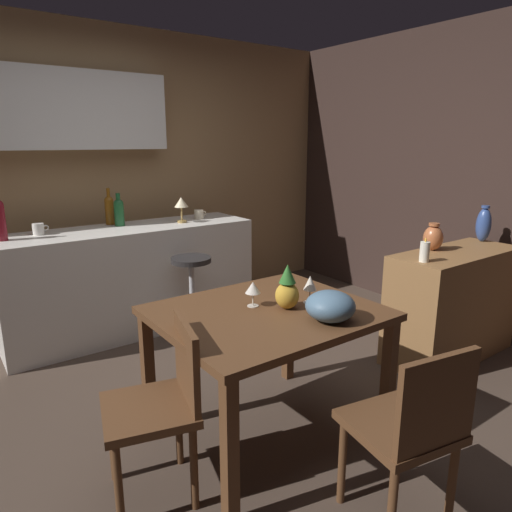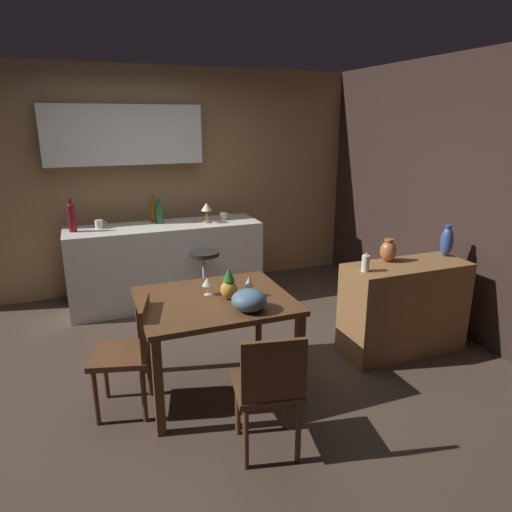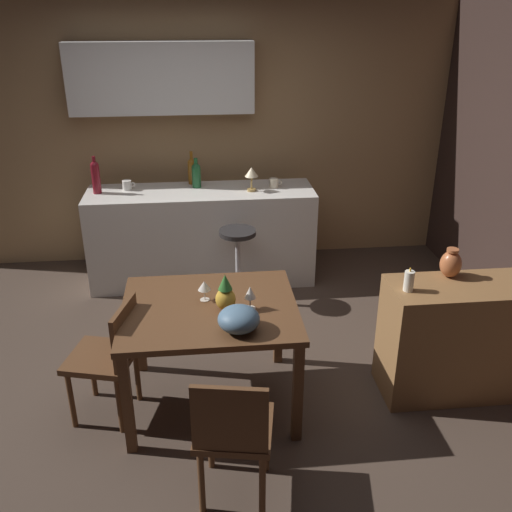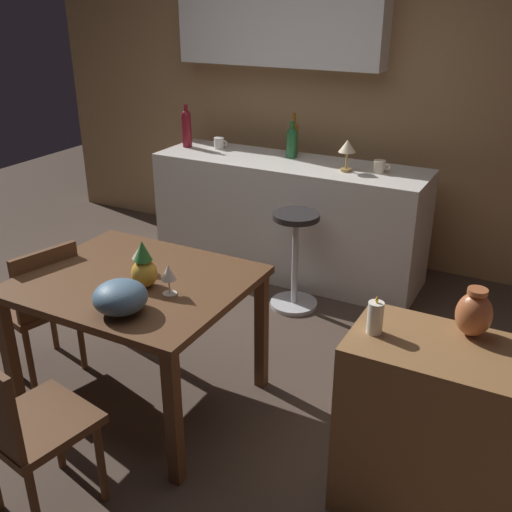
# 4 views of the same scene
# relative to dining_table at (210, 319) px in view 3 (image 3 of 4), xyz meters

# --- Properties ---
(ground_plane) EXTENTS (9.00, 9.00, 0.00)m
(ground_plane) POSITION_rel_dining_table_xyz_m (-0.04, 0.39, -0.65)
(ground_plane) COLOR #47382D
(wall_kitchen_back) EXTENTS (5.20, 0.33, 2.60)m
(wall_kitchen_back) POSITION_rel_dining_table_xyz_m (-0.10, 2.46, 0.76)
(wall_kitchen_back) COLOR #9E7A51
(wall_kitchen_back) RESTS_ON ground_plane
(dining_table) EXTENTS (1.11, 0.94, 0.74)m
(dining_table) POSITION_rel_dining_table_xyz_m (0.00, 0.00, 0.00)
(dining_table) COLOR #56351E
(dining_table) RESTS_ON ground_plane
(kitchen_counter) EXTENTS (2.10, 0.60, 0.90)m
(kitchen_counter) POSITION_rel_dining_table_xyz_m (-0.02, 1.88, -0.20)
(kitchen_counter) COLOR silver
(kitchen_counter) RESTS_ON ground_plane
(sideboard_cabinet) EXTENTS (1.10, 0.44, 0.82)m
(sideboard_cabinet) POSITION_rel_dining_table_xyz_m (1.72, -0.04, -0.24)
(sideboard_cabinet) COLOR olive
(sideboard_cabinet) RESTS_ON ground_plane
(chair_near_window) EXTENTS (0.49, 0.49, 0.82)m
(chair_near_window) POSITION_rel_dining_table_xyz_m (-0.64, -0.07, -0.18)
(chair_near_window) COLOR #56351E
(chair_near_window) RESTS_ON ground_plane
(chair_by_doorway) EXTENTS (0.47, 0.47, 0.84)m
(chair_by_doorway) POSITION_rel_dining_table_xyz_m (0.09, -0.85, -0.18)
(chair_by_doorway) COLOR #56351E
(chair_by_doorway) RESTS_ON ground_plane
(bar_stool) EXTENTS (0.34, 0.34, 0.70)m
(bar_stool) POSITION_rel_dining_table_xyz_m (0.28, 1.36, -0.27)
(bar_stool) COLOR #262323
(bar_stool) RESTS_ON ground_plane
(wine_glass_left) EXTENTS (0.07, 0.07, 0.15)m
(wine_glass_left) POSITION_rel_dining_table_xyz_m (0.25, -0.05, 0.20)
(wine_glass_left) COLOR silver
(wine_glass_left) RESTS_ON dining_table
(wine_glass_right) EXTENTS (0.08, 0.08, 0.14)m
(wine_glass_right) POSITION_rel_dining_table_xyz_m (-0.03, 0.09, 0.19)
(wine_glass_right) COLOR silver
(wine_glass_right) RESTS_ON dining_table
(pineapple_centerpiece) EXTENTS (0.13, 0.13, 0.24)m
(pineapple_centerpiece) POSITION_rel_dining_table_xyz_m (0.10, -0.04, 0.19)
(pineapple_centerpiece) COLOR gold
(pineapple_centerpiece) RESTS_ON dining_table
(fruit_bowl) EXTENTS (0.25, 0.25, 0.15)m
(fruit_bowl) POSITION_rel_dining_table_xyz_m (0.16, -0.30, 0.17)
(fruit_bowl) COLOR slate
(fruit_bowl) RESTS_ON dining_table
(wine_bottle_amber) EXTENTS (0.08, 0.08, 0.31)m
(wine_bottle_amber) POSITION_rel_dining_table_xyz_m (-0.10, 2.11, 0.39)
(wine_bottle_amber) COLOR #8C5114
(wine_bottle_amber) RESTS_ON kitchen_counter
(wine_bottle_green) EXTENTS (0.08, 0.08, 0.28)m
(wine_bottle_green) POSITION_rel_dining_table_xyz_m (-0.06, 1.99, 0.38)
(wine_bottle_green) COLOR #1E592D
(wine_bottle_green) RESTS_ON kitchen_counter
(wine_bottle_ruby) EXTENTS (0.08, 0.08, 0.34)m
(wine_bottle_ruby) POSITION_rel_dining_table_xyz_m (-0.96, 1.91, 0.41)
(wine_bottle_ruby) COLOR maroon
(wine_bottle_ruby) RESTS_ON kitchen_counter
(cup_cream) EXTENTS (0.12, 0.09, 0.09)m
(cup_cream) POSITION_rel_dining_table_xyz_m (0.66, 1.91, 0.29)
(cup_cream) COLOR beige
(cup_cream) RESTS_ON kitchen_counter
(cup_white) EXTENTS (0.12, 0.08, 0.09)m
(cup_white) POSITION_rel_dining_table_xyz_m (-0.70, 1.98, 0.30)
(cup_white) COLOR white
(cup_white) RESTS_ON kitchen_counter
(counter_lamp) EXTENTS (0.12, 0.12, 0.22)m
(counter_lamp) POSITION_rel_dining_table_xyz_m (0.45, 1.83, 0.42)
(counter_lamp) COLOR #A58447
(counter_lamp) RESTS_ON kitchen_counter
(pillar_candle_tall) EXTENTS (0.06, 0.06, 0.16)m
(pillar_candle_tall) POSITION_rel_dining_table_xyz_m (1.26, -0.07, 0.24)
(pillar_candle_tall) COLOR white
(pillar_candle_tall) RESTS_ON sideboard_cabinet
(vase_copper) EXTENTS (0.14, 0.14, 0.20)m
(vase_copper) POSITION_rel_dining_table_xyz_m (1.61, 0.10, 0.27)
(vase_copper) COLOR #B26038
(vase_copper) RESTS_ON sideboard_cabinet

